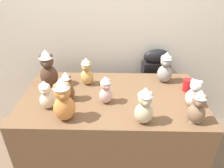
{
  "coord_description": "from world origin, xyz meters",
  "views": [
    {
      "loc": [
        0.04,
        -1.28,
        1.8
      ],
      "look_at": [
        0.0,
        0.25,
        0.89
      ],
      "focal_mm": 34.53,
      "sensor_mm": 36.0,
      "label": 1
    }
  ],
  "objects_px": {
    "teddy_bear_chestnut": "(67,87)",
    "teddy_bear_ginger": "(63,100)",
    "teddy_bear_ash": "(165,68)",
    "teddy_bear_cream": "(46,95)",
    "instrument_case": "(153,89)",
    "teddy_bear_snow": "(194,94)",
    "teddy_bear_honey": "(87,72)",
    "teddy_bear_cocoa": "(48,69)",
    "display_table": "(112,130)",
    "teddy_bear_mocha": "(198,107)",
    "teddy_bear_blush": "(106,90)",
    "teddy_bear_sand": "(144,106)",
    "party_cup_red": "(188,85)"
  },
  "relations": [
    {
      "from": "teddy_bear_snow",
      "to": "teddy_bear_sand",
      "type": "bearing_deg",
      "value": -125.43
    },
    {
      "from": "instrument_case",
      "to": "teddy_bear_cocoa",
      "type": "xyz_separation_m",
      "value": [
        -1.03,
        -0.39,
        0.45
      ]
    },
    {
      "from": "teddy_bear_blush",
      "to": "teddy_bear_cream",
      "type": "bearing_deg",
      "value": 163.29
    },
    {
      "from": "teddy_bear_honey",
      "to": "teddy_bear_sand",
      "type": "xyz_separation_m",
      "value": [
        0.47,
        -0.53,
        0.01
      ]
    },
    {
      "from": "instrument_case",
      "to": "teddy_bear_cocoa",
      "type": "height_order",
      "value": "teddy_bear_cocoa"
    },
    {
      "from": "display_table",
      "to": "teddy_bear_mocha",
      "type": "xyz_separation_m",
      "value": [
        0.6,
        -0.32,
        0.52
      ]
    },
    {
      "from": "instrument_case",
      "to": "teddy_bear_snow",
      "type": "xyz_separation_m",
      "value": [
        0.19,
        -0.67,
        0.39
      ]
    },
    {
      "from": "teddy_bear_cocoa",
      "to": "teddy_bear_ginger",
      "type": "height_order",
      "value": "teddy_bear_cocoa"
    },
    {
      "from": "teddy_bear_ash",
      "to": "teddy_bear_chestnut",
      "type": "bearing_deg",
      "value": -143.49
    },
    {
      "from": "display_table",
      "to": "teddy_bear_sand",
      "type": "height_order",
      "value": "teddy_bear_sand"
    },
    {
      "from": "display_table",
      "to": "instrument_case",
      "type": "distance_m",
      "value": 0.72
    },
    {
      "from": "teddy_bear_honey",
      "to": "teddy_bear_ginger",
      "type": "xyz_separation_m",
      "value": [
        -0.1,
        -0.5,
        0.04
      ]
    },
    {
      "from": "teddy_bear_cocoa",
      "to": "teddy_bear_cream",
      "type": "relative_size",
      "value": 1.42
    },
    {
      "from": "display_table",
      "to": "teddy_bear_snow",
      "type": "height_order",
      "value": "teddy_bear_snow"
    },
    {
      "from": "teddy_bear_honey",
      "to": "teddy_bear_cream",
      "type": "height_order",
      "value": "teddy_bear_honey"
    },
    {
      "from": "teddy_bear_cocoa",
      "to": "instrument_case",
      "type": "bearing_deg",
      "value": 13.16
    },
    {
      "from": "instrument_case",
      "to": "teddy_bear_blush",
      "type": "distance_m",
      "value": 0.91
    },
    {
      "from": "teddy_bear_blush",
      "to": "teddy_bear_sand",
      "type": "distance_m",
      "value": 0.37
    },
    {
      "from": "teddy_bear_blush",
      "to": "party_cup_red",
      "type": "xyz_separation_m",
      "value": [
        0.71,
        0.2,
        -0.06
      ]
    },
    {
      "from": "teddy_bear_honey",
      "to": "party_cup_red",
      "type": "bearing_deg",
      "value": 16.83
    },
    {
      "from": "teddy_bear_chestnut",
      "to": "teddy_bear_ginger",
      "type": "height_order",
      "value": "teddy_bear_ginger"
    },
    {
      "from": "teddy_bear_ash",
      "to": "party_cup_red",
      "type": "distance_m",
      "value": 0.25
    },
    {
      "from": "teddy_bear_mocha",
      "to": "teddy_bear_ginger",
      "type": "height_order",
      "value": "teddy_bear_ginger"
    },
    {
      "from": "teddy_bear_cocoa",
      "to": "teddy_bear_mocha",
      "type": "distance_m",
      "value": 1.28
    },
    {
      "from": "display_table",
      "to": "teddy_bear_mocha",
      "type": "bearing_deg",
      "value": -28.0
    },
    {
      "from": "teddy_bear_chestnut",
      "to": "teddy_bear_mocha",
      "type": "distance_m",
      "value": 1.0
    },
    {
      "from": "teddy_bear_ash",
      "to": "teddy_bear_cream",
      "type": "height_order",
      "value": "teddy_bear_ash"
    },
    {
      "from": "teddy_bear_blush",
      "to": "party_cup_red",
      "type": "relative_size",
      "value": 2.23
    },
    {
      "from": "display_table",
      "to": "teddy_bear_mocha",
      "type": "height_order",
      "value": "teddy_bear_mocha"
    },
    {
      "from": "teddy_bear_ash",
      "to": "teddy_bear_ginger",
      "type": "height_order",
      "value": "teddy_bear_ginger"
    },
    {
      "from": "teddy_bear_ash",
      "to": "teddy_bear_blush",
      "type": "height_order",
      "value": "teddy_bear_ash"
    },
    {
      "from": "teddy_bear_chestnut",
      "to": "teddy_bear_cream",
      "type": "xyz_separation_m",
      "value": [
        -0.14,
        -0.12,
        -0.01
      ]
    },
    {
      "from": "teddy_bear_blush",
      "to": "teddy_bear_honey",
      "type": "bearing_deg",
      "value": 95.71
    },
    {
      "from": "teddy_bear_chestnut",
      "to": "teddy_bear_cream",
      "type": "distance_m",
      "value": 0.18
    },
    {
      "from": "teddy_bear_ginger",
      "to": "teddy_bear_snow",
      "type": "relative_size",
      "value": 1.45
    },
    {
      "from": "teddy_bear_blush",
      "to": "teddy_bear_snow",
      "type": "distance_m",
      "value": 0.69
    },
    {
      "from": "instrument_case",
      "to": "party_cup_red",
      "type": "height_order",
      "value": "instrument_case"
    },
    {
      "from": "teddy_bear_cocoa",
      "to": "teddy_bear_mocha",
      "type": "relative_size",
      "value": 1.28
    },
    {
      "from": "teddy_bear_blush",
      "to": "teddy_bear_snow",
      "type": "height_order",
      "value": "teddy_bear_blush"
    },
    {
      "from": "teddy_bear_cream",
      "to": "instrument_case",
      "type": "bearing_deg",
      "value": 37.72
    },
    {
      "from": "instrument_case",
      "to": "teddy_bear_ash",
      "type": "height_order",
      "value": "teddy_bear_ash"
    },
    {
      "from": "instrument_case",
      "to": "teddy_bear_sand",
      "type": "relative_size",
      "value": 3.32
    },
    {
      "from": "teddy_bear_ash",
      "to": "teddy_bear_honey",
      "type": "bearing_deg",
      "value": -159.14
    },
    {
      "from": "teddy_bear_cocoa",
      "to": "teddy_bear_ginger",
      "type": "relative_size",
      "value": 1.02
    },
    {
      "from": "teddy_bear_blush",
      "to": "teddy_bear_cream",
      "type": "xyz_separation_m",
      "value": [
        -0.45,
        -0.08,
        0.0
      ]
    },
    {
      "from": "teddy_bear_honey",
      "to": "teddy_bear_snow",
      "type": "xyz_separation_m",
      "value": [
        0.88,
        -0.32,
        -0.02
      ]
    },
    {
      "from": "teddy_bear_cocoa",
      "to": "teddy_bear_ginger",
      "type": "distance_m",
      "value": 0.54
    },
    {
      "from": "instrument_case",
      "to": "teddy_bear_mocha",
      "type": "xyz_separation_m",
      "value": [
        0.15,
        -0.87,
        0.41
      ]
    },
    {
      "from": "display_table",
      "to": "party_cup_red",
      "type": "height_order",
      "value": "party_cup_red"
    },
    {
      "from": "teddy_bear_sand",
      "to": "teddy_bear_snow",
      "type": "bearing_deg",
      "value": 24.39
    }
  ]
}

